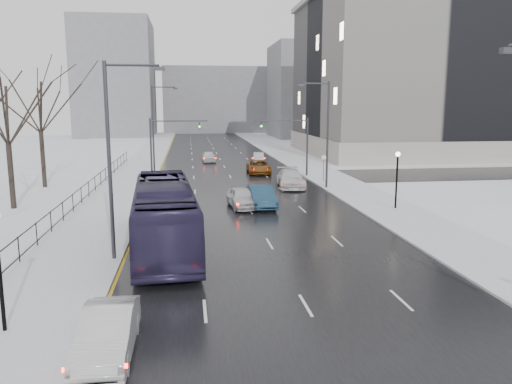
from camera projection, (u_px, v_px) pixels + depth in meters
name	position (u px, v px, depth m)	size (l,w,h in m)	color
road	(223.00, 165.00, 65.73)	(16.00, 150.00, 0.04)	black
cross_road	(231.00, 178.00, 54.03)	(130.00, 10.00, 0.04)	black
sidewalk_left	(142.00, 166.00, 64.34)	(5.00, 150.00, 0.16)	silver
sidewalk_right	(301.00, 163.00, 67.11)	(5.00, 150.00, 0.16)	silver
park_strip	(65.00, 167.00, 63.09)	(14.00, 150.00, 0.12)	white
tree_park_d	(14.00, 210.00, 38.02)	(8.75, 8.75, 12.50)	black
tree_park_e	(45.00, 188.00, 47.72)	(9.45, 9.45, 13.50)	black
iron_fence	(66.00, 207.00, 34.59)	(0.06, 70.00, 1.30)	black
streetlight_r_mid	(325.00, 129.00, 46.32)	(2.95, 0.25, 10.00)	#2D2D33
streetlight_l_near	(114.00, 152.00, 24.65)	(2.95, 0.25, 10.00)	#2D2D33
streetlight_l_far	(155.00, 125.00, 55.87)	(2.95, 0.25, 10.00)	#2D2D33
lamppost_r_mid	(397.00, 172.00, 37.40)	(0.36, 0.36, 4.28)	black
mast_signal_right	(298.00, 140.00, 54.28)	(6.10, 0.33, 6.50)	#2D2D33
mast_signal_left	(161.00, 141.00, 52.34)	(6.10, 0.33, 6.50)	#2D2D33
no_uturn_sign	(324.00, 160.00, 50.94)	(0.60, 0.06, 2.70)	#2D2D33
civic_building	(435.00, 83.00, 80.12)	(41.00, 31.00, 24.80)	gray
bldg_far_right	(322.00, 91.00, 121.19)	(24.00, 20.00, 22.00)	slate
bldg_far_left	(116.00, 79.00, 123.82)	(18.00, 22.00, 28.00)	slate
bldg_far_center	(217.00, 100.00, 142.76)	(30.00, 18.00, 18.00)	slate
sedan_left_near	(108.00, 333.00, 15.81)	(1.62, 4.63, 1.53)	silver
bus	(164.00, 215.00, 27.38)	(3.14, 13.44, 3.74)	#272141
sedan_center_near	(242.00, 198.00, 38.42)	(1.87, 4.65, 1.58)	silver
sedan_right_near	(261.00, 196.00, 38.69)	(1.78, 5.11, 1.68)	navy
sedan_right_cross	(259.00, 167.00, 57.36)	(2.52, 5.47, 1.52)	brown
sedan_right_far	(291.00, 178.00, 47.85)	(2.40, 5.91, 1.71)	silver
sedan_center_far	(209.00, 157.00, 68.89)	(1.75, 4.35, 1.48)	silver
sedan_right_distant	(259.00, 157.00, 68.56)	(1.40, 4.01, 1.32)	#A7A7AC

